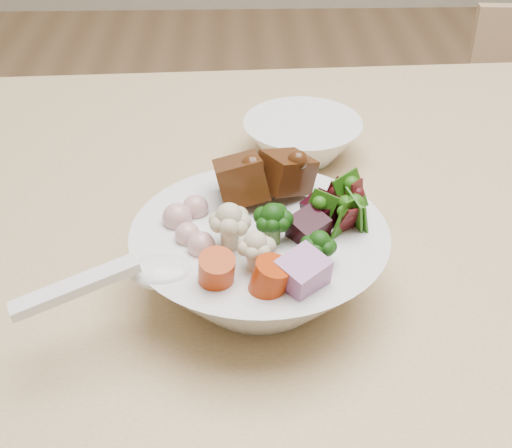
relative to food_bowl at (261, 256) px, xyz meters
name	(u,v)px	position (x,y,z in m)	size (l,w,h in m)	color
food_bowl	(261,256)	(0.00, 0.00, 0.00)	(0.25, 0.25, 0.14)	white
soup_spoon	(140,275)	(-0.11, -0.06, 0.03)	(0.16, 0.09, 0.03)	white
side_bowl	(302,139)	(0.06, 0.27, -0.02)	(0.15, 0.15, 0.05)	white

